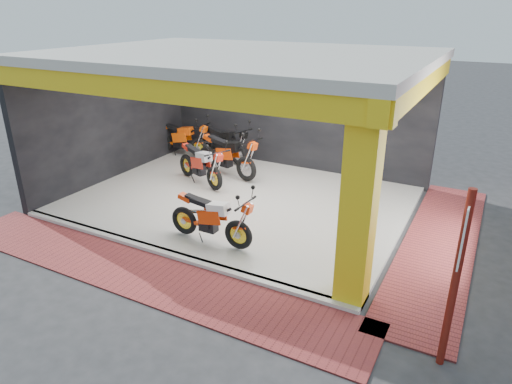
# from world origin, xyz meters

# --- Properties ---
(ground) EXTENTS (80.00, 80.00, 0.00)m
(ground) POSITION_xyz_m (0.00, 0.00, 0.00)
(ground) COLOR #2D2D30
(ground) RESTS_ON ground
(showroom_floor) EXTENTS (8.00, 6.00, 0.10)m
(showroom_floor) POSITION_xyz_m (0.00, 2.00, 0.05)
(showroom_floor) COLOR white
(showroom_floor) RESTS_ON ground
(showroom_ceiling) EXTENTS (8.40, 6.40, 0.20)m
(showroom_ceiling) POSITION_xyz_m (0.00, 2.00, 3.60)
(showroom_ceiling) COLOR beige
(showroom_ceiling) RESTS_ON corner_column
(back_wall) EXTENTS (8.20, 0.20, 3.50)m
(back_wall) POSITION_xyz_m (0.00, 5.10, 1.75)
(back_wall) COLOR black
(back_wall) RESTS_ON ground
(left_wall) EXTENTS (0.20, 6.20, 3.50)m
(left_wall) POSITION_xyz_m (-4.10, 2.00, 1.75)
(left_wall) COLOR black
(left_wall) RESTS_ON ground
(corner_column) EXTENTS (0.50, 0.50, 3.50)m
(corner_column) POSITION_xyz_m (3.75, -0.75, 1.75)
(corner_column) COLOR yellow
(corner_column) RESTS_ON ground
(header_beam_front) EXTENTS (8.40, 0.30, 0.40)m
(header_beam_front) POSITION_xyz_m (0.00, -1.00, 3.30)
(header_beam_front) COLOR yellow
(header_beam_front) RESTS_ON corner_column
(header_beam_right) EXTENTS (0.30, 6.40, 0.40)m
(header_beam_right) POSITION_xyz_m (4.00, 2.00, 3.30)
(header_beam_right) COLOR yellow
(header_beam_right) RESTS_ON corner_column
(floor_kerb) EXTENTS (8.00, 0.20, 0.10)m
(floor_kerb) POSITION_xyz_m (0.00, -1.02, 0.05)
(floor_kerb) COLOR white
(floor_kerb) RESTS_ON ground
(paver_front) EXTENTS (9.00, 1.40, 0.03)m
(paver_front) POSITION_xyz_m (0.00, -1.80, 0.01)
(paver_front) COLOR maroon
(paver_front) RESTS_ON ground
(paver_right) EXTENTS (1.40, 7.00, 0.03)m
(paver_right) POSITION_xyz_m (4.80, 2.00, 0.01)
(paver_right) COLOR maroon
(paver_right) RESTS_ON ground
(signpost) EXTENTS (0.10, 0.37, 2.62)m
(signpost) POSITION_xyz_m (5.29, -1.57, 1.44)
(signpost) COLOR maroon
(signpost) RESTS_ON ground
(moto_hero) EXTENTS (2.07, 0.80, 1.26)m
(moto_hero) POSITION_xyz_m (1.29, -0.28, 0.73)
(moto_hero) COLOR red
(moto_hero) RESTS_ON showroom_floor
(moto_row_a) EXTENTS (2.27, 1.54, 1.30)m
(moto_row_a) POSITION_xyz_m (-0.87, 2.17, 0.75)
(moto_row_a) COLOR red
(moto_row_a) RESTS_ON showroom_floor
(moto_row_b) EXTENTS (2.47, 1.35, 1.43)m
(moto_row_b) POSITION_xyz_m (-0.46, 3.15, 0.82)
(moto_row_b) COLOR #E64009
(moto_row_b) RESTS_ON showroom_floor
(moto_row_c) EXTENTS (2.19, 0.84, 1.33)m
(moto_row_c) POSITION_xyz_m (-2.80, 4.23, 0.77)
(moto_row_c) COLOR #FF540A
(moto_row_c) RESTS_ON showroom_floor
(moto_row_d) EXTENTS (2.31, 1.31, 1.33)m
(moto_row_d) POSITION_xyz_m (-1.34, 4.25, 0.76)
(moto_row_d) COLOR black
(moto_row_d) RESTS_ON showroom_floor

